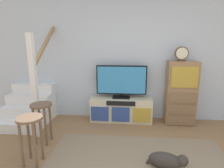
% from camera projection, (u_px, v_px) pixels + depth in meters
% --- Properties ---
extents(back_wall, '(6.40, 0.12, 2.70)m').
position_uv_depth(back_wall, '(136.00, 57.00, 3.86)').
color(back_wall, silver).
rests_on(back_wall, ground_plane).
extents(media_console, '(1.29, 0.38, 0.50)m').
position_uv_depth(media_console, '(121.00, 110.00, 3.86)').
color(media_console, beige).
rests_on(media_console, ground_plane).
extents(television, '(1.04, 0.22, 0.69)m').
position_uv_depth(television, '(121.00, 81.00, 3.75)').
color(television, black).
rests_on(television, media_console).
extents(side_cabinet, '(0.58, 0.38, 1.29)m').
position_uv_depth(side_cabinet, '(181.00, 93.00, 3.69)').
color(side_cabinet, '#93704C').
rests_on(side_cabinet, ground_plane).
extents(desk_clock, '(0.26, 0.08, 0.28)m').
position_uv_depth(desk_clock, '(182.00, 54.00, 3.51)').
color(desk_clock, '#4C3823').
rests_on(desk_clock, side_cabinet).
extents(staircase, '(1.00, 1.36, 2.20)m').
position_uv_depth(staircase, '(34.00, 102.00, 4.01)').
color(staircase, white).
rests_on(staircase, ground_plane).
extents(bar_stool_near, '(0.34, 0.34, 0.68)m').
position_uv_depth(bar_stool_near, '(30.00, 129.00, 2.42)').
color(bar_stool_near, brown).
rests_on(bar_stool_near, ground_plane).
extents(bar_stool_far, '(0.34, 0.34, 0.68)m').
position_uv_depth(bar_stool_far, '(42.00, 114.00, 2.95)').
color(bar_stool_far, brown).
rests_on(bar_stool_far, ground_plane).
extents(dog, '(0.53, 0.30, 0.23)m').
position_uv_depth(dog, '(168.00, 161.00, 2.39)').
color(dog, '#332D28').
rests_on(dog, ground_plane).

